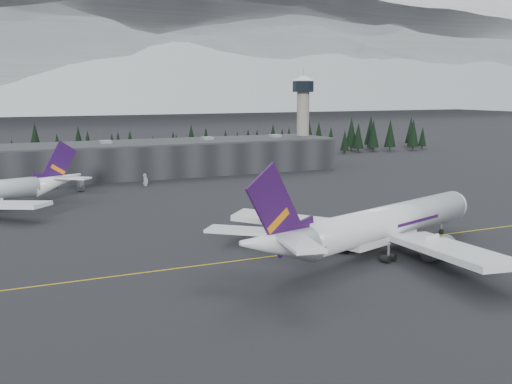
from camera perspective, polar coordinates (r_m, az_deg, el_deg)
name	(u,v)px	position (r m, az deg, el deg)	size (l,w,h in m)	color
ground	(299,250)	(130.28, 3.88, -5.17)	(1400.00, 1400.00, 0.00)	black
taxiline	(304,252)	(128.61, 4.32, -5.36)	(400.00, 0.40, 0.02)	gold
terminal	(133,159)	(244.07, -10.90, 2.88)	(160.00, 30.00, 12.60)	black
control_tower	(303,110)	(274.76, 4.21, 7.27)	(10.00, 10.00, 37.70)	gray
treeline	(109,148)	(279.67, -12.91, 3.84)	(360.00, 20.00, 15.00)	black
jet_main	(372,227)	(126.34, 10.27, -3.04)	(68.05, 61.24, 20.58)	silver
gse_vehicle_a	(81,189)	(210.89, -15.30, 0.22)	(2.25, 4.87, 1.35)	#BABABC
gse_vehicle_b	(146,184)	(217.61, -9.76, 0.70)	(1.75, 4.35, 1.48)	white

